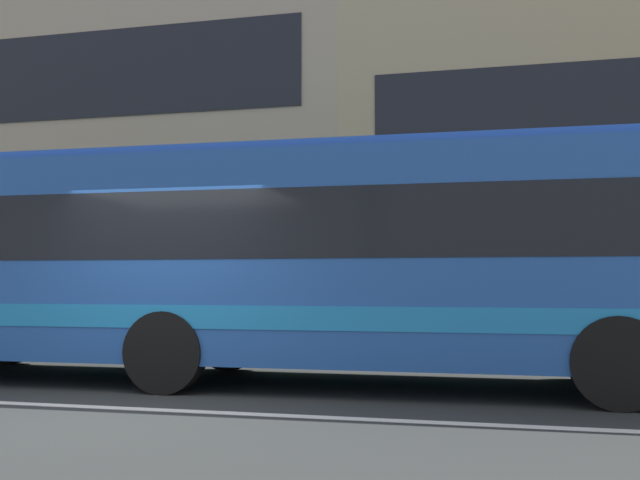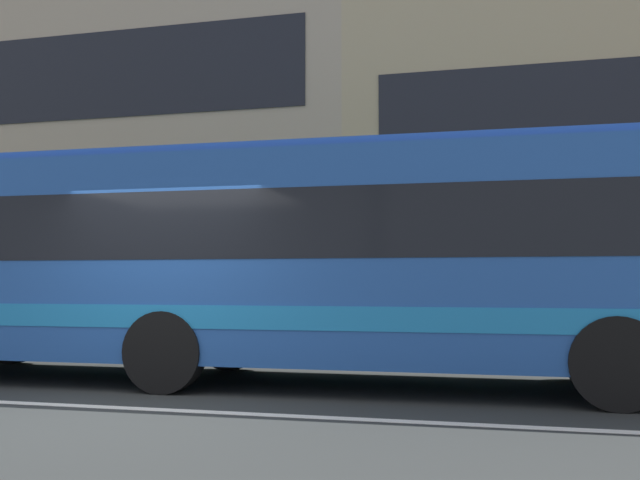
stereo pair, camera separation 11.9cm
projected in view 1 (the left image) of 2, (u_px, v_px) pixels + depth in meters
ground_plane at (123, 408)px, 7.57m from camera, size 160.00×160.00×0.00m
lane_centre_line at (123, 408)px, 7.57m from camera, size 60.00×0.16×0.01m
hedge_row_far at (86, 327)px, 13.99m from camera, size 22.83×1.10×0.92m
apartment_block_left at (52, 152)px, 26.33m from camera, size 24.11×11.22×12.32m
transit_bus at (248, 257)px, 9.64m from camera, size 11.03×2.73×3.07m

